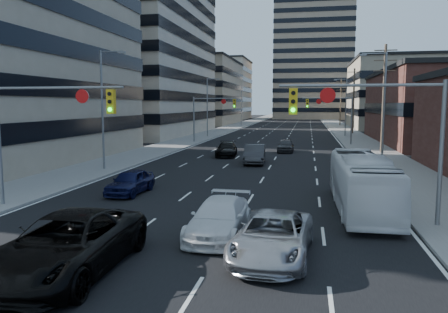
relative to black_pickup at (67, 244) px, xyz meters
name	(u,v)px	position (x,y,z in m)	size (l,w,h in m)	color
ground	(128,290)	(2.23, -0.78, -0.89)	(400.00, 400.00, 0.00)	black
road_surface	(293,120)	(2.23, 129.22, -0.88)	(18.00, 300.00, 0.02)	black
sidewalk_left	(257,120)	(-9.27, 129.22, -0.81)	(5.00, 300.00, 0.15)	slate
sidewalk_right	(330,120)	(13.73, 129.22, -0.81)	(5.00, 300.00, 0.15)	slate
office_left_mid	(119,51)	(-24.77, 59.22, 13.11)	(26.00, 34.00, 28.00)	#ADA089
office_left_far	(196,93)	(-21.77, 99.22, 7.11)	(20.00, 30.00, 16.00)	gray
office_right_far	(406,95)	(27.23, 87.22, 6.11)	(22.00, 28.00, 14.00)	gray
apartment_tower	(313,36)	(8.23, 149.22, 28.11)	(26.00, 26.00, 58.00)	gray
bg_block_left	(213,90)	(-25.77, 139.22, 9.11)	(24.00, 24.00, 20.00)	#ADA089
bg_block_right	(400,101)	(34.23, 129.22, 5.11)	(22.00, 22.00, 12.00)	gray
signal_near_left	(45,119)	(-5.22, 7.21, 3.44)	(6.59, 0.33, 6.00)	slate
signal_near_right	(376,122)	(9.68, 7.21, 3.44)	(6.59, 0.33, 6.00)	slate
signal_far_left	(211,110)	(-5.45, 44.21, 3.41)	(6.09, 0.33, 6.00)	slate
signal_far_right	(332,110)	(9.91, 44.21, 3.41)	(6.09, 0.33, 6.00)	slate
utility_pole_block	(384,97)	(14.43, 35.22, 4.89)	(2.20, 0.28, 11.00)	#4C3D2D
utility_pole_midblock	(354,100)	(14.43, 65.22, 4.89)	(2.20, 0.28, 11.00)	#4C3D2D
utility_pole_distant	(341,101)	(14.43, 95.22, 4.89)	(2.20, 0.28, 11.00)	#4C3D2D
streetlight_left_near	(104,104)	(-8.11, 19.22, 4.16)	(2.03, 0.22, 9.00)	slate
streetlight_left_mid	(208,104)	(-8.11, 54.22, 4.16)	(2.03, 0.22, 9.00)	slate
streetlight_left_far	(242,104)	(-8.11, 89.22, 4.16)	(2.03, 0.22, 9.00)	slate
streetlight_right_near	(382,104)	(12.57, 24.22, 4.16)	(2.03, 0.22, 9.00)	slate
streetlight_right_far	(345,104)	(12.57, 59.22, 4.16)	(2.03, 0.22, 9.00)	slate
black_pickup	(67,244)	(0.00, 0.00, 0.00)	(2.95, 6.39, 1.78)	black
white_van	(219,218)	(3.70, 4.53, -0.19)	(1.97, 4.84, 1.41)	silver
silver_suv	(273,236)	(5.90, 2.52, -0.17)	(2.40, 5.20, 1.44)	#A0A1A5
transit_bus	(362,183)	(9.52, 9.75, 0.45)	(2.24, 9.58, 2.67)	white
sedan_blue	(130,182)	(-2.81, 11.36, -0.20)	(1.63, 4.06, 1.38)	#0D1035
sedan_grey_center	(255,154)	(2.55, 25.37, -0.08)	(1.70, 4.88, 1.61)	#303032
sedan_black_far	(227,149)	(-0.75, 29.99, -0.20)	(1.94, 4.76, 1.38)	black
sedan_grey_right	(286,146)	(4.70, 34.97, -0.19)	(1.65, 4.10, 1.40)	#37373A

